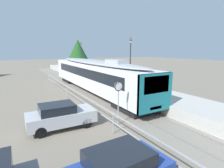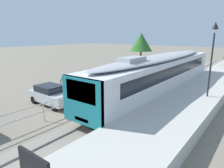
{
  "view_description": "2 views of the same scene",
  "coord_description": "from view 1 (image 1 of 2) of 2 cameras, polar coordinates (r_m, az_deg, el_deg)",
  "views": [
    {
      "loc": [
        -8.14,
        3.79,
        4.7
      ],
      "look_at": [
        -1.0,
        16.09,
        2.0
      ],
      "focal_mm": 28.77,
      "sensor_mm": 36.0,
      "label": 1
    },
    {
      "loc": [
        7.41,
        5.08,
        5.4
      ],
      "look_at": [
        -1.0,
        16.09,
        2.0
      ],
      "focal_mm": 32.49,
      "sensor_mm": 36.0,
      "label": 2
    }
  ],
  "objects": [
    {
      "name": "station_platform",
      "position": [
        21.9,
        1.86,
        -0.45
      ],
      "size": [
        3.9,
        60.0,
        0.9
      ],
      "primitive_type": "cube",
      "color": "#B7B5AD",
      "rests_on": "ground"
    },
    {
      "name": "speed_limit_sign",
      "position": [
        11.13,
        2.08,
        -2.64
      ],
      "size": [
        0.61,
        0.1,
        2.81
      ],
      "color": "#9EA0A5",
      "rests_on": "ground"
    },
    {
      "name": "track_rails",
      "position": [
        20.49,
        -5.89,
        -2.48
      ],
      "size": [
        3.2,
        60.0,
        0.14
      ],
      "color": "gray",
      "rests_on": "ground"
    },
    {
      "name": "platform_lamp_mid_platform",
      "position": [
        21.17,
        5.9,
        10.48
      ],
      "size": [
        0.34,
        0.34,
        5.35
      ],
      "color": "#232328",
      "rests_on": "station_platform"
    },
    {
      "name": "ground_plane",
      "position": [
        19.5,
        -13.96,
        -3.53
      ],
      "size": [
        160.0,
        160.0,
        0.0
      ],
      "primitive_type": "plane",
      "color": "slate"
    },
    {
      "name": "parked_hatchback_silver",
      "position": [
        11.49,
        -16.03,
        -9.59
      ],
      "size": [
        4.04,
        1.84,
        1.53
      ],
      "color": "#B7BABF",
      "rests_on": "ground"
    },
    {
      "name": "platform_lamp_far_end",
      "position": [
        35.48,
        -9.8,
        10.46
      ],
      "size": [
        0.34,
        0.34,
        5.35
      ],
      "color": "#232328",
      "rests_on": "station_platform"
    },
    {
      "name": "commuter_train",
      "position": [
        20.01,
        -5.87,
        3.36
      ],
      "size": [
        2.82,
        19.83,
        3.74
      ],
      "color": "silver",
      "rests_on": "track_rails"
    },
    {
      "name": "tree_behind_station_far",
      "position": [
        38.07,
        -10.77,
        10.08
      ],
      "size": [
        4.93,
        4.93,
        6.86
      ],
      "color": "brown",
      "rests_on": "ground"
    },
    {
      "name": "carpark_fence",
      "position": [
        10.26,
        0.37,
        -10.94
      ],
      "size": [
        0.06,
        36.06,
        1.25
      ],
      "color": "#9EA0A5",
      "rests_on": "ground"
    }
  ]
}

